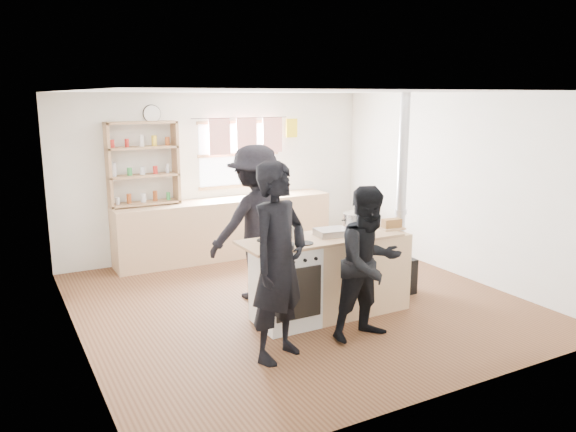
# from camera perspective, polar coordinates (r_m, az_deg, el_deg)

# --- Properties ---
(ground) EXTENTS (5.00, 5.00, 0.01)m
(ground) POSITION_cam_1_polar(r_m,az_deg,el_deg) (6.93, 0.84, -8.67)
(ground) COLOR brown
(ground) RESTS_ON ground
(back_counter) EXTENTS (3.40, 0.55, 0.90)m
(back_counter) POSITION_cam_1_polar(r_m,az_deg,el_deg) (8.72, -6.29, -1.24)
(back_counter) COLOR tan
(back_counter) RESTS_ON ground
(shelving_unit) EXTENTS (1.00, 0.28, 1.20)m
(shelving_unit) POSITION_cam_1_polar(r_m,az_deg,el_deg) (8.28, -14.52, 5.21)
(shelving_unit) COLOR tan
(shelving_unit) RESTS_ON back_counter
(thermos) EXTENTS (0.10, 0.10, 0.33)m
(thermos) POSITION_cam_1_polar(r_m,az_deg,el_deg) (8.95, -1.18, 3.20)
(thermos) COLOR silver
(thermos) RESTS_ON back_counter
(cooking_island) EXTENTS (1.97, 0.64, 0.93)m
(cooking_island) POSITION_cam_1_polar(r_m,az_deg,el_deg) (6.40, 4.42, -6.02)
(cooking_island) COLOR white
(cooking_island) RESTS_ON ground
(skillet_greens) EXTENTS (0.43, 0.43, 0.05)m
(skillet_greens) POSITION_cam_1_polar(r_m,az_deg,el_deg) (5.72, -0.86, -3.04)
(skillet_greens) COLOR black
(skillet_greens) RESTS_ON cooking_island
(roast_tray) EXTENTS (0.39, 0.32, 0.07)m
(roast_tray) POSITION_cam_1_polar(r_m,az_deg,el_deg) (6.27, 4.51, -1.61)
(roast_tray) COLOR silver
(roast_tray) RESTS_ON cooking_island
(stockpot_stove) EXTENTS (0.21, 0.21, 0.17)m
(stockpot_stove) POSITION_cam_1_polar(r_m,az_deg,el_deg) (6.10, -0.16, -1.63)
(stockpot_stove) COLOR silver
(stockpot_stove) RESTS_ON cooking_island
(stockpot_counter) EXTENTS (0.30, 0.30, 0.22)m
(stockpot_counter) POSITION_cam_1_polar(r_m,az_deg,el_deg) (6.54, 6.85, -0.54)
(stockpot_counter) COLOR silver
(stockpot_counter) RESTS_ON cooking_island
(bread_board) EXTENTS (0.30, 0.23, 0.12)m
(bread_board) POSITION_cam_1_polar(r_m,az_deg,el_deg) (6.66, 10.47, -0.87)
(bread_board) COLOR tan
(bread_board) RESTS_ON cooking_island
(flue_heater) EXTENTS (0.35, 0.35, 2.50)m
(flue_heater) POSITION_cam_1_polar(r_m,az_deg,el_deg) (7.17, 11.25, -2.60)
(flue_heater) COLOR black
(flue_heater) RESTS_ON ground
(person_near_left) EXTENTS (0.81, 0.70, 1.89)m
(person_near_left) POSITION_cam_1_polar(r_m,az_deg,el_deg) (5.22, -0.95, -4.73)
(person_near_left) COLOR black
(person_near_left) RESTS_ON ground
(person_near_right) EXTENTS (0.80, 0.64, 1.59)m
(person_near_right) POSITION_cam_1_polar(r_m,az_deg,el_deg) (5.75, 8.28, -4.81)
(person_near_right) COLOR black
(person_near_right) RESTS_ON ground
(person_far) EXTENTS (1.31, 0.86, 1.89)m
(person_far) POSITION_cam_1_polar(r_m,az_deg,el_deg) (6.82, -3.25, -0.69)
(person_far) COLOR black
(person_far) RESTS_ON ground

